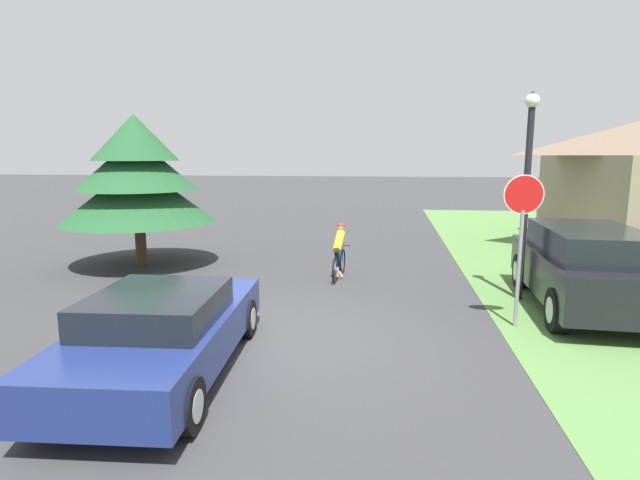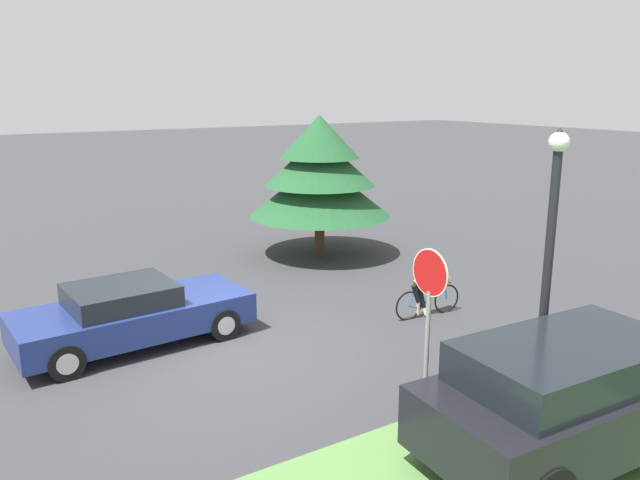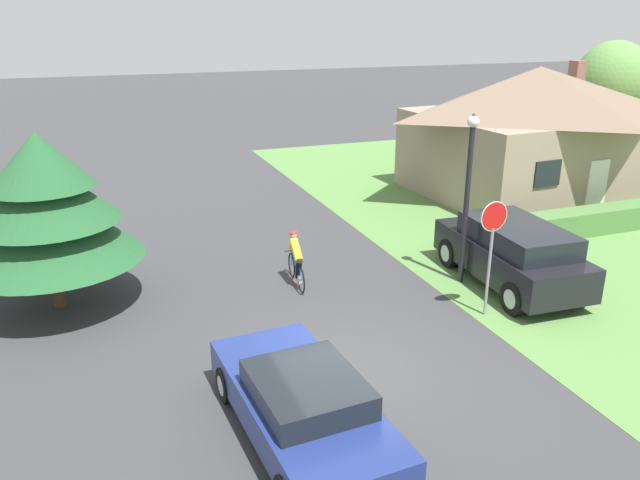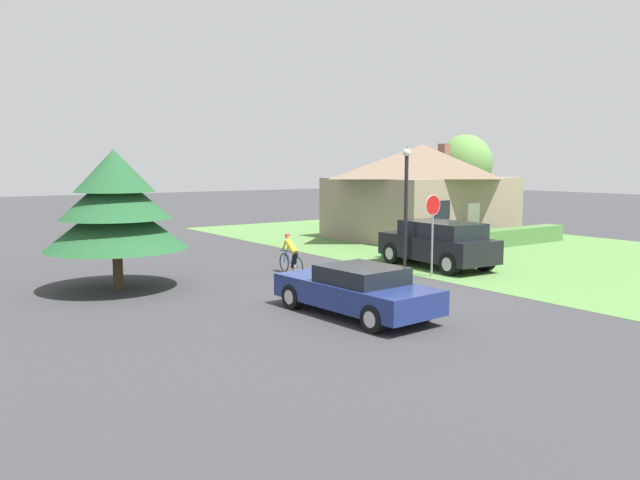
# 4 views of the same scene
# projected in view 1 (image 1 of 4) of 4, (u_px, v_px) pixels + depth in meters

# --- Properties ---
(ground_plane) EXTENTS (140.00, 140.00, 0.00)m
(ground_plane) POSITION_uv_depth(u_px,v_px,m) (283.00, 341.00, 8.65)
(ground_plane) COLOR #38383A
(sedan_left_lane) EXTENTS (2.20, 4.74, 1.30)m
(sedan_left_lane) POSITION_uv_depth(u_px,v_px,m) (164.00, 332.00, 7.25)
(sedan_left_lane) COLOR navy
(sedan_left_lane) RESTS_ON ground
(cyclist) EXTENTS (0.44, 1.76, 1.44)m
(cyclist) POSITION_uv_depth(u_px,v_px,m) (339.00, 252.00, 13.02)
(cyclist) COLOR black
(cyclist) RESTS_ON ground
(parked_suv_right) EXTENTS (2.26, 4.79, 1.75)m
(parked_suv_right) POSITION_uv_depth(u_px,v_px,m) (585.00, 267.00, 10.29)
(parked_suv_right) COLOR black
(parked_suv_right) RESTS_ON ground
(stop_sign) EXTENTS (0.71, 0.07, 2.85)m
(stop_sign) POSITION_uv_depth(u_px,v_px,m) (522.00, 221.00, 9.06)
(stop_sign) COLOR gray
(stop_sign) RESTS_ON ground
(street_lamp) EXTENTS (0.30, 0.30, 4.53)m
(street_lamp) POSITION_uv_depth(u_px,v_px,m) (527.00, 177.00, 10.75)
(street_lamp) COLOR black
(street_lamp) RESTS_ON ground
(conifer_tall_near) EXTENTS (4.34, 4.34, 4.34)m
(conifer_tall_near) POSITION_uv_depth(u_px,v_px,m) (137.00, 177.00, 14.27)
(conifer_tall_near) COLOR #4C3823
(conifer_tall_near) RESTS_ON ground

